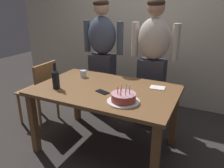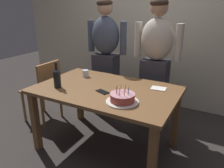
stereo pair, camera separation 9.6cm
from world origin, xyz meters
name	(u,v)px [view 2 (the right image)]	position (x,y,z in m)	size (l,w,h in m)	color
ground_plane	(107,146)	(0.00, 0.00, 0.00)	(10.00, 10.00, 0.00)	#332D2B
back_wall	(155,24)	(0.00, 1.55, 1.30)	(5.20, 0.10, 2.60)	beige
dining_table	(106,97)	(0.00, 0.00, 0.64)	(1.50, 0.96, 0.74)	brown
birthday_cake	(122,98)	(0.31, -0.24, 0.78)	(0.30, 0.30, 0.16)	white
water_glass_near	(86,73)	(-0.42, 0.22, 0.78)	(0.08, 0.08, 0.09)	silver
wine_bottle	(57,78)	(-0.47, -0.23, 0.85)	(0.08, 0.08, 0.28)	black
cell_phone	(102,92)	(0.02, -0.11, 0.74)	(0.14, 0.07, 0.01)	black
napkin_stack	(159,88)	(0.50, 0.25, 0.74)	(0.16, 0.12, 0.01)	white
person_man_bearded	(106,57)	(-0.44, 0.76, 0.87)	(0.61, 0.27, 1.66)	#33333D
person_woman_cardigan	(155,64)	(0.29, 0.76, 0.87)	(0.61, 0.27, 1.66)	#33333D
dining_chair	(45,87)	(-1.05, 0.13, 0.52)	(0.42, 0.42, 0.87)	olive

